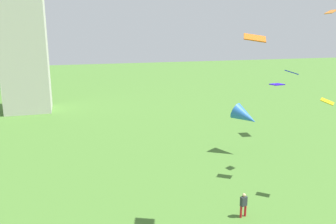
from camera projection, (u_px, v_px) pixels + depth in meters
person_3 at (244, 204)px, 21.08m from camera, size 0.48×0.33×1.58m
kite_flying_0 at (292, 72)px, 24.88m from camera, size 1.20×1.17×0.41m
kite_flying_1 at (327, 101)px, 22.27m from camera, size 0.99×0.96×0.41m
kite_flying_2 at (255, 38)px, 17.73m from camera, size 1.35×1.14×0.48m
kite_flying_4 at (245, 116)px, 31.59m from camera, size 2.76×3.03×2.23m
kite_flying_5 at (331, 12)px, 25.32m from camera, size 1.03×0.88×0.38m
kite_flying_7 at (277, 84)px, 36.42m from camera, size 1.27×1.69×0.25m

